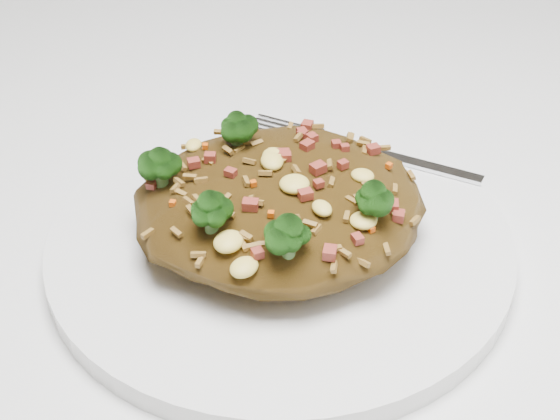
# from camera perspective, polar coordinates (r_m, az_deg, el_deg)

# --- Properties ---
(dining_table) EXTENTS (1.20, 0.80, 0.75)m
(dining_table) POSITION_cam_1_polar(r_m,az_deg,el_deg) (0.56, 2.07, -6.69)
(dining_table) COLOR white
(dining_table) RESTS_ON ground
(plate) EXTENTS (0.27, 0.27, 0.01)m
(plate) POSITION_cam_1_polar(r_m,az_deg,el_deg) (0.45, -0.00, -2.21)
(plate) COLOR white
(plate) RESTS_ON dining_table
(fried_rice) EXTENTS (0.16, 0.15, 0.06)m
(fried_rice) POSITION_cam_1_polar(r_m,az_deg,el_deg) (0.43, -0.08, 1.27)
(fried_rice) COLOR brown
(fried_rice) RESTS_ON plate
(fork) EXTENTS (0.14, 0.11, 0.00)m
(fork) POSITION_cam_1_polar(r_m,az_deg,el_deg) (0.51, 6.79, 4.23)
(fork) COLOR silver
(fork) RESTS_ON plate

